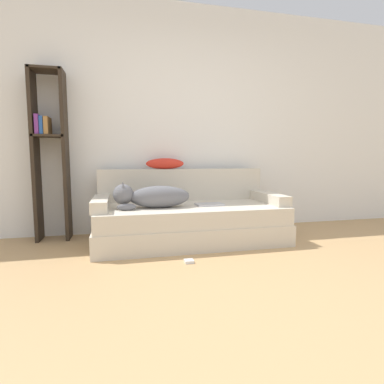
# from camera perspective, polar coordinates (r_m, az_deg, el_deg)

# --- Properties ---
(ground_plane) EXTENTS (20.00, 20.00, 0.00)m
(ground_plane) POSITION_cam_1_polar(r_m,az_deg,el_deg) (1.79, 13.20, -23.17)
(ground_plane) COLOR tan
(wall_back) EXTENTS (7.19, 0.06, 2.70)m
(wall_back) POSITION_cam_1_polar(r_m,az_deg,el_deg) (3.75, -2.31, 13.57)
(wall_back) COLOR white
(wall_back) RESTS_ON ground_plane
(couch) EXTENTS (1.96, 0.93, 0.39)m
(couch) POSITION_cam_1_polar(r_m,az_deg,el_deg) (3.21, -0.40, -6.00)
(couch) COLOR beige
(couch) RESTS_ON ground_plane
(couch_backrest) EXTENTS (1.92, 0.15, 0.37)m
(couch_backrest) POSITION_cam_1_polar(r_m,az_deg,el_deg) (3.53, -1.83, 1.41)
(couch_backrest) COLOR beige
(couch_backrest) RESTS_ON couch
(couch_arm_left) EXTENTS (0.15, 0.74, 0.11)m
(couch_arm_left) POSITION_cam_1_polar(r_m,az_deg,el_deg) (3.09, -16.97, -2.02)
(couch_arm_left) COLOR beige
(couch_arm_left) RESTS_ON couch
(couch_arm_right) EXTENTS (0.15, 0.74, 0.11)m
(couch_arm_right) POSITION_cam_1_polar(r_m,az_deg,el_deg) (3.47, 14.32, -1.05)
(couch_arm_right) COLOR beige
(couch_arm_right) RESTS_ON couch
(dog) EXTENTS (0.76, 0.24, 0.26)m
(dog) POSITION_cam_1_polar(r_m,az_deg,el_deg) (3.00, -7.76, -0.80)
(dog) COLOR slate
(dog) RESTS_ON couch
(laptop) EXTENTS (0.29, 0.20, 0.02)m
(laptop) POSITION_cam_1_polar(r_m,az_deg,el_deg) (3.17, 3.35, -2.36)
(laptop) COLOR #B7B7BC
(laptop) RESTS_ON couch
(throw_pillow) EXTENTS (0.44, 0.15, 0.13)m
(throw_pillow) POSITION_cam_1_polar(r_m,az_deg,el_deg) (3.50, -5.16, 5.41)
(throw_pillow) COLOR red
(throw_pillow) RESTS_ON couch_backrest
(bookshelf) EXTENTS (0.34, 0.26, 1.80)m
(bookshelf) POSITION_cam_1_polar(r_m,az_deg,el_deg) (3.55, -25.47, 7.49)
(bookshelf) COLOR #2D2319
(bookshelf) RESTS_ON ground_plane
(power_adapter) EXTENTS (0.08, 0.08, 0.02)m
(power_adapter) POSITION_cam_1_polar(r_m,az_deg,el_deg) (2.60, -0.57, -13.05)
(power_adapter) COLOR silver
(power_adapter) RESTS_ON ground_plane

